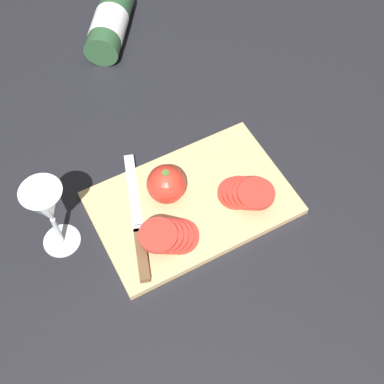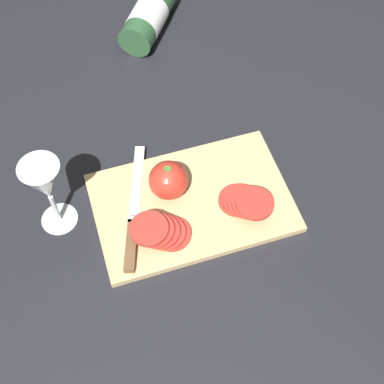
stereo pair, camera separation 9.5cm
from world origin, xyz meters
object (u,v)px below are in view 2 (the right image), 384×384
object	(u,v)px
wine_glass	(45,185)
tomato_slice_stack_far	(161,231)
whole_tomato	(168,180)
knife	(132,231)
wine_bottle	(151,13)
tomato_slice_stack_near	(246,202)

from	to	relation	value
wine_glass	tomato_slice_stack_far	bearing A→B (deg)	149.44
whole_tomato	knife	xyz separation A→B (m)	(0.09, 0.06, -0.03)
wine_glass	knife	xyz separation A→B (m)	(-0.12, 0.07, -0.09)
whole_tomato	tomato_slice_stack_far	distance (m)	0.10
whole_tomato	wine_glass	bearing A→B (deg)	-2.78
tomato_slice_stack_far	wine_bottle	bearing A→B (deg)	-103.46
wine_bottle	tomato_slice_stack_near	xyz separation A→B (m)	(-0.03, 0.54, -0.00)
whole_tomato	knife	bearing A→B (deg)	36.96
wine_glass	whole_tomato	size ratio (longest dim) A/B	2.26
wine_bottle	whole_tomato	world-z (taller)	whole_tomato
wine_glass	whole_tomato	bearing A→B (deg)	177.22
wine_bottle	wine_glass	world-z (taller)	wine_glass
whole_tomato	tomato_slice_stack_far	size ratio (longest dim) A/B	0.69
knife	wine_bottle	bearing A→B (deg)	-0.19
wine_bottle	tomato_slice_stack_far	world-z (taller)	wine_bottle
wine_bottle	whole_tomato	xyz separation A→B (m)	(0.09, 0.46, 0.01)
knife	tomato_slice_stack_near	xyz separation A→B (m)	(-0.21, 0.01, 0.01)
wine_bottle	wine_glass	bearing A→B (deg)	56.67
wine_glass	whole_tomato	xyz separation A→B (m)	(-0.21, 0.01, -0.06)
wine_bottle	whole_tomato	size ratio (longest dim) A/B	3.95
whole_tomato	knife	world-z (taller)	whole_tomato
wine_glass	whole_tomato	distance (m)	0.22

